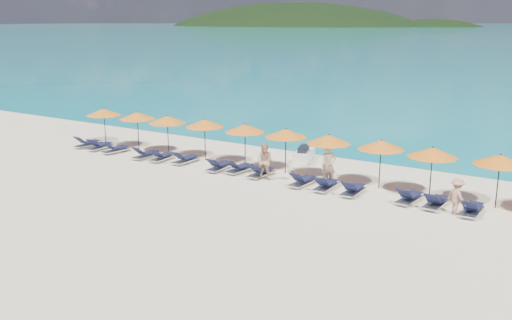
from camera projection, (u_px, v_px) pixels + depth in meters
The scene contains 32 objects.
ground at pixel (217, 202), 23.73m from camera, with size 1400.00×1400.00×0.00m, color beige.
headland_main at pixel (291, 61), 631.21m from camera, with size 374.00×242.00×126.50m.
headland_small at pixel (432, 63), 567.98m from camera, with size 162.00×126.00×85.50m.
jetski at pixel (304, 155), 30.69m from camera, with size 1.42×2.35×0.79m.
beachgoer_a at pixel (329, 165), 25.96m from camera, with size 0.69×0.45×1.88m, color tan.
beachgoer_b at pixel (265, 162), 26.84m from camera, with size 0.87×0.50×1.78m, color tan.
beachgoer_c at pixel (457, 196), 22.16m from camera, with size 0.94×0.43×1.45m, color tan.
umbrella_0 at pixel (104, 112), 34.09m from camera, with size 2.10×2.10×2.28m.
umbrella_1 at pixel (137, 116), 32.81m from camera, with size 2.10×2.10×2.28m.
umbrella_2 at pixel (167, 120), 31.53m from camera, with size 2.10×2.10×2.28m.
umbrella_3 at pixel (205, 123), 30.41m from camera, with size 2.10×2.10×2.28m.
umbrella_4 at pixel (245, 128), 29.03m from camera, with size 2.10×2.10×2.28m.
umbrella_5 at pixel (286, 133), 27.78m from camera, with size 2.10×2.10×2.28m.
umbrella_6 at pixel (329, 139), 26.35m from camera, with size 2.10×2.10×2.28m.
umbrella_7 at pixel (381, 145), 25.22m from camera, with size 2.10×2.10×2.28m.
umbrella_8 at pixel (433, 152), 23.78m from camera, with size 2.10×2.10×2.28m.
umbrella_9 at pixel (500, 160), 22.52m from camera, with size 2.10×2.10×2.28m.
lounger_0 at pixel (87, 143), 33.93m from camera, with size 0.63×1.70×0.66m.
lounger_1 at pixel (100, 146), 33.25m from camera, with size 0.71×1.73×0.66m.
lounger_2 at pixel (116, 149), 32.47m from camera, with size 0.79×1.75×0.66m.
lounger_3 at pixel (145, 154), 31.18m from camera, with size 0.65×1.71×0.66m.
lounger_4 at pixel (162, 157), 30.66m from camera, with size 0.77×1.75×0.66m.
lounger_5 at pixel (185, 159), 30.10m from camera, with size 0.66×1.71×0.66m.
lounger_6 at pixel (219, 166), 28.68m from camera, with size 0.76×1.75×0.66m.
lounger_7 at pixel (239, 168), 28.30m from camera, with size 0.74×1.74×0.66m.
lounger_8 at pixel (261, 172), 27.53m from camera, with size 0.66×1.71×0.66m.
lounger_9 at pixel (302, 181), 26.06m from camera, with size 0.68×1.72×0.66m.
lounger_10 at pixel (326, 185), 25.42m from camera, with size 0.70×1.73×0.66m.
lounger_11 at pixel (353, 190), 24.72m from camera, with size 0.69×1.72×0.66m.
lounger_12 at pixel (409, 197), 23.64m from camera, with size 0.77×1.75×0.66m.
lounger_13 at pixel (436, 202), 23.05m from camera, with size 0.68×1.72×0.66m.
lounger_14 at pixel (472, 209), 22.19m from camera, with size 0.62×1.70×0.66m.
Camera 1 is at (13.61, -18.13, 7.43)m, focal length 40.00 mm.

